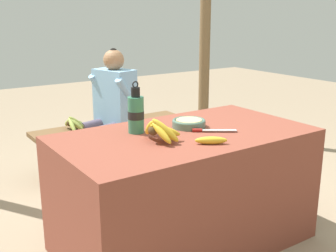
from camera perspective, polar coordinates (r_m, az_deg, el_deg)
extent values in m
plane|color=gray|center=(2.63, 2.17, -15.44)|extent=(12.00, 12.00, 0.00)
cube|color=brown|center=(2.48, 2.25, -8.58)|extent=(1.43, 0.80, 0.69)
sphere|color=#4C381E|center=(2.15, -2.05, -0.62)|extent=(0.05, 0.05, 0.05)
ellipsoid|color=gold|center=(2.12, -0.89, -0.95)|extent=(0.08, 0.15, 0.12)
ellipsoid|color=gold|center=(2.14, -0.35, -0.59)|extent=(0.14, 0.14, 0.14)
ellipsoid|color=gold|center=(2.17, -0.38, -0.57)|extent=(0.18, 0.09, 0.10)
ellipsoid|color=gold|center=(2.20, -0.92, -0.41)|extent=(0.17, 0.08, 0.10)
ellipsoid|color=gold|center=(2.22, -1.85, -0.37)|extent=(0.14, 0.15, 0.09)
ellipsoid|color=gold|center=(2.21, -2.49, -0.23)|extent=(0.08, 0.15, 0.13)
cylinder|color=#4C6B5B|center=(2.47, 2.84, 0.26)|extent=(0.20, 0.20, 0.04)
torus|color=#4C6B5B|center=(2.46, 2.84, 0.67)|extent=(0.20, 0.20, 0.02)
cylinder|color=#D1B77A|center=(2.46, 2.85, 0.76)|extent=(0.15, 0.15, 0.01)
cylinder|color=#337556|center=(2.34, -4.36, 1.50)|extent=(0.09, 0.09, 0.20)
cylinder|color=black|center=(2.34, -4.36, 1.50)|extent=(0.09, 0.09, 0.04)
cylinder|color=black|center=(2.31, -4.43, 4.59)|extent=(0.05, 0.05, 0.05)
torus|color=black|center=(2.31, -4.45, 5.62)|extent=(0.04, 0.01, 0.04)
ellipsoid|color=gold|center=(2.16, 5.86, -1.95)|extent=(0.16, 0.12, 0.04)
cube|color=#BCBCC1|center=(2.39, 6.96, -0.57)|extent=(0.18, 0.13, 0.00)
cylinder|color=maroon|center=(2.37, 3.98, -0.57)|extent=(0.06, 0.05, 0.02)
cube|color=brown|center=(3.64, -7.69, 0.00)|extent=(1.35, 0.32, 0.04)
cube|color=brown|center=(3.39, -15.40, -5.25)|extent=(0.06, 0.06, 0.38)
cube|color=brown|center=(3.88, 0.84, -2.07)|extent=(0.06, 0.06, 0.38)
cube|color=brown|center=(3.61, -16.67, -4.11)|extent=(0.06, 0.06, 0.38)
cube|color=brown|center=(4.07, -1.10, -1.24)|extent=(0.06, 0.06, 0.38)
cylinder|color=#564C60|center=(3.45, -9.02, -4.19)|extent=(0.09, 0.09, 0.41)
cylinder|color=#564C60|center=(3.46, -7.67, -0.34)|extent=(0.31, 0.17, 0.09)
cylinder|color=#564C60|center=(3.59, -10.98, -3.52)|extent=(0.09, 0.09, 0.41)
cylinder|color=#564C60|center=(3.60, -9.67, 0.18)|extent=(0.31, 0.17, 0.09)
cube|color=#84B7E0|center=(3.57, -7.20, 3.87)|extent=(0.28, 0.38, 0.47)
cylinder|color=#84B7E0|center=(3.42, -5.77, 4.67)|extent=(0.21, 0.12, 0.25)
cylinder|color=#84B7E0|center=(3.65, -9.31, 5.23)|extent=(0.21, 0.12, 0.25)
sphere|color=#9E704C|center=(3.52, -7.37, 8.86)|extent=(0.17, 0.17, 0.17)
sphere|color=black|center=(3.51, -7.40, 9.90)|extent=(0.07, 0.07, 0.07)
sphere|color=#4C381E|center=(3.48, -13.21, 0.36)|extent=(0.05, 0.05, 0.05)
ellipsoid|color=#9EB24C|center=(3.42, -12.88, 0.12)|extent=(0.04, 0.15, 0.12)
ellipsoid|color=#9EB24C|center=(3.45, -12.40, 0.27)|extent=(0.12, 0.13, 0.11)
ellipsoid|color=#9EB24C|center=(3.48, -12.28, 0.48)|extent=(0.15, 0.08, 0.13)
ellipsoid|color=#9EB24C|center=(3.51, -12.40, 0.53)|extent=(0.17, 0.08, 0.10)
ellipsoid|color=#9EB24C|center=(3.54, -12.92, 0.51)|extent=(0.13, 0.16, 0.09)
ellipsoid|color=#9EB24C|center=(3.53, -13.44, 0.45)|extent=(0.05, 0.14, 0.10)
cylinder|color=brown|center=(4.59, 5.05, 13.13)|extent=(0.11, 0.11, 2.36)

